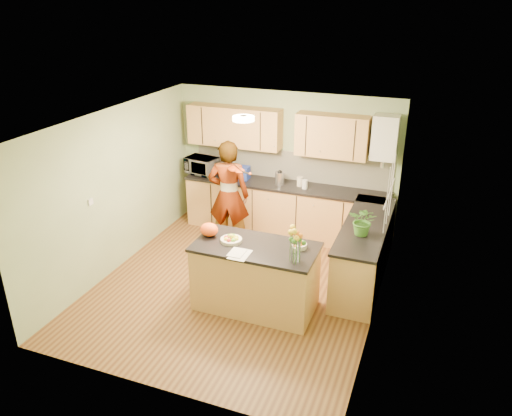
% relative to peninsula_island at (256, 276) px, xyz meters
% --- Properties ---
extents(floor, '(4.50, 4.50, 0.00)m').
position_rel_peninsula_island_xyz_m(floor, '(-0.44, 0.39, -0.47)').
color(floor, '#512F17').
rests_on(floor, ground).
extents(ceiling, '(4.00, 4.50, 0.02)m').
position_rel_peninsula_island_xyz_m(ceiling, '(-0.44, 0.39, 2.03)').
color(ceiling, white).
rests_on(ceiling, wall_back).
extents(wall_back, '(4.00, 0.02, 2.50)m').
position_rel_peninsula_island_xyz_m(wall_back, '(-0.44, 2.64, 0.78)').
color(wall_back, gray).
rests_on(wall_back, floor).
extents(wall_front, '(4.00, 0.02, 2.50)m').
position_rel_peninsula_island_xyz_m(wall_front, '(-0.44, -1.86, 0.78)').
color(wall_front, gray).
rests_on(wall_front, floor).
extents(wall_left, '(0.02, 4.50, 2.50)m').
position_rel_peninsula_island_xyz_m(wall_left, '(-2.44, 0.39, 0.78)').
color(wall_left, gray).
rests_on(wall_left, floor).
extents(wall_right, '(0.02, 4.50, 2.50)m').
position_rel_peninsula_island_xyz_m(wall_right, '(1.56, 0.39, 0.78)').
color(wall_right, gray).
rests_on(wall_right, floor).
extents(back_counter, '(3.64, 0.62, 0.94)m').
position_rel_peninsula_island_xyz_m(back_counter, '(-0.34, 2.34, -0.00)').
color(back_counter, tan).
rests_on(back_counter, floor).
extents(right_counter, '(0.62, 2.24, 0.94)m').
position_rel_peninsula_island_xyz_m(right_counter, '(1.26, 1.24, -0.00)').
color(right_counter, tan).
rests_on(right_counter, floor).
extents(splashback, '(3.60, 0.02, 0.52)m').
position_rel_peninsula_island_xyz_m(splashback, '(-0.34, 2.62, 0.73)').
color(splashback, silver).
rests_on(splashback, back_counter).
extents(upper_cabinets, '(3.20, 0.34, 0.70)m').
position_rel_peninsula_island_xyz_m(upper_cabinets, '(-0.61, 2.47, 1.38)').
color(upper_cabinets, tan).
rests_on(upper_cabinets, wall_back).
extents(boiler, '(0.40, 0.30, 0.86)m').
position_rel_peninsula_island_xyz_m(boiler, '(1.26, 2.48, 1.42)').
color(boiler, silver).
rests_on(boiler, wall_back).
extents(window_right, '(0.01, 1.30, 1.05)m').
position_rel_peninsula_island_xyz_m(window_right, '(1.56, 0.99, 1.08)').
color(window_right, silver).
rests_on(window_right, wall_right).
extents(light_switch, '(0.02, 0.09, 0.09)m').
position_rel_peninsula_island_xyz_m(light_switch, '(-2.42, -0.21, 0.83)').
color(light_switch, silver).
rests_on(light_switch, wall_left).
extents(ceiling_lamp, '(0.30, 0.30, 0.07)m').
position_rel_peninsula_island_xyz_m(ceiling_lamp, '(-0.44, 0.69, 1.99)').
color(ceiling_lamp, '#FFEABF').
rests_on(ceiling_lamp, ceiling).
extents(peninsula_island, '(1.65, 0.84, 0.95)m').
position_rel_peninsula_island_xyz_m(peninsula_island, '(0.00, 0.00, 0.00)').
color(peninsula_island, tan).
rests_on(peninsula_island, floor).
extents(fruit_dish, '(0.29, 0.29, 0.10)m').
position_rel_peninsula_island_xyz_m(fruit_dish, '(-0.35, 0.00, 0.51)').
color(fruit_dish, beige).
rests_on(fruit_dish, peninsula_island).
extents(orange_bowl, '(0.21, 0.21, 0.12)m').
position_rel_peninsula_island_xyz_m(orange_bowl, '(0.55, 0.15, 0.52)').
color(orange_bowl, beige).
rests_on(orange_bowl, peninsula_island).
extents(flower_vase, '(0.29, 0.29, 0.54)m').
position_rel_peninsula_island_xyz_m(flower_vase, '(0.60, -0.18, 0.83)').
color(flower_vase, silver).
rests_on(flower_vase, peninsula_island).
extents(orange_bag, '(0.29, 0.26, 0.19)m').
position_rel_peninsula_island_xyz_m(orange_bag, '(-0.70, 0.05, 0.57)').
color(orange_bag, '#FF5215').
rests_on(orange_bag, peninsula_island).
extents(papers, '(0.24, 0.32, 0.01)m').
position_rel_peninsula_island_xyz_m(papers, '(-0.10, -0.30, 0.48)').
color(papers, silver).
rests_on(papers, peninsula_island).
extents(violinist, '(0.76, 0.57, 1.88)m').
position_rel_peninsula_island_xyz_m(violinist, '(-1.05, 1.51, 0.46)').
color(violinist, '#DEAF88').
rests_on(violinist, floor).
extents(violin, '(0.66, 0.57, 0.16)m').
position_rel_peninsula_island_xyz_m(violin, '(-0.85, 1.29, 1.03)').
color(violin, '#4F1904').
rests_on(violin, violinist).
extents(microwave, '(0.61, 0.46, 0.31)m').
position_rel_peninsula_island_xyz_m(microwave, '(-1.95, 2.34, 0.62)').
color(microwave, silver).
rests_on(microwave, back_counter).
extents(blue_box, '(0.29, 0.22, 0.23)m').
position_rel_peninsula_island_xyz_m(blue_box, '(-1.17, 2.34, 0.58)').
color(blue_box, '#213698').
rests_on(blue_box, back_counter).
extents(kettle, '(0.16, 0.16, 0.30)m').
position_rel_peninsula_island_xyz_m(kettle, '(-0.43, 2.31, 0.59)').
color(kettle, silver).
rests_on(kettle, back_counter).
extents(jar_cream, '(0.14, 0.14, 0.16)m').
position_rel_peninsula_island_xyz_m(jar_cream, '(-0.08, 2.36, 0.55)').
color(jar_cream, beige).
rests_on(jar_cream, back_counter).
extents(jar_white, '(0.12, 0.12, 0.15)m').
position_rel_peninsula_island_xyz_m(jar_white, '(0.04, 2.27, 0.54)').
color(jar_white, silver).
rests_on(jar_white, back_counter).
extents(potted_plant, '(0.42, 0.37, 0.42)m').
position_rel_peninsula_island_xyz_m(potted_plant, '(1.26, 0.84, 0.68)').
color(potted_plant, '#3B7326').
rests_on(potted_plant, right_counter).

